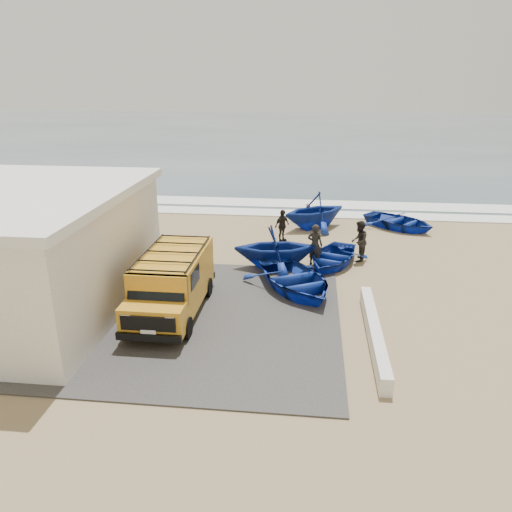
{
  "coord_description": "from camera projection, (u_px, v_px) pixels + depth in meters",
  "views": [
    {
      "loc": [
        2.86,
        -17.22,
        7.91
      ],
      "look_at": [
        0.8,
        1.08,
        1.2
      ],
      "focal_mm": 35.0,
      "sensor_mm": 36.0,
      "label": 1
    }
  ],
  "objects": [
    {
      "name": "ocean",
      "position": [
        293.0,
        133.0,
        71.37
      ],
      "size": [
        180.0,
        88.0,
        0.01
      ],
      "primitive_type": "cube",
      "color": "#385166",
      "rests_on": "ground"
    },
    {
      "name": "boat_far_left",
      "position": [
        314.0,
        210.0,
        27.04
      ],
      "size": [
        4.94,
        4.83,
        1.98
      ],
      "primitive_type": "imported",
      "rotation": [
        0.0,
        0.0,
        -0.95
      ],
      "color": "navy",
      "rests_on": "ground"
    },
    {
      "name": "fisherman_back",
      "position": [
        282.0,
        226.0,
        24.9
      ],
      "size": [
        0.92,
        0.99,
        1.63
      ],
      "primitive_type": "imported",
      "rotation": [
        0.0,
        0.0,
        0.88
      ],
      "color": "black",
      "rests_on": "ground"
    },
    {
      "name": "surf_wash",
      "position": [
        267.0,
        203.0,
        32.62
      ],
      "size": [
        180.0,
        2.2,
        0.04
      ],
      "primitive_type": "cube",
      "color": "white",
      "rests_on": "ground"
    },
    {
      "name": "building",
      "position": [
        8.0,
        251.0,
        17.27
      ],
      "size": [
        8.4,
        9.4,
        4.3
      ],
      "color": "white",
      "rests_on": "ground"
    },
    {
      "name": "van",
      "position": [
        172.0,
        281.0,
        17.25
      ],
      "size": [
        2.1,
        5.14,
        2.2
      ],
      "rotation": [
        0.0,
        0.0,
        -0.0
      ],
      "color": "gold",
      "rests_on": "ground"
    },
    {
      "name": "boat_near_left",
      "position": [
        295.0,
        279.0,
        19.28
      ],
      "size": [
        4.98,
        5.5,
        0.93
      ],
      "primitive_type": "imported",
      "rotation": [
        0.0,
        0.0,
        0.5
      ],
      "color": "navy",
      "rests_on": "ground"
    },
    {
      "name": "fisherman_front",
      "position": [
        315.0,
        245.0,
        21.71
      ],
      "size": [
        0.79,
        0.64,
        1.87
      ],
      "primitive_type": "imported",
      "rotation": [
        0.0,
        0.0,
        2.81
      ],
      "color": "black",
      "rests_on": "ground"
    },
    {
      "name": "surf_line",
      "position": [
        263.0,
        212.0,
        30.28
      ],
      "size": [
        180.0,
        1.6,
        0.06
      ],
      "primitive_type": "cube",
      "color": "white",
      "rests_on": "ground"
    },
    {
      "name": "fisherman_middle",
      "position": [
        359.0,
        241.0,
        22.22
      ],
      "size": [
        0.89,
        1.04,
        1.85
      ],
      "primitive_type": "imported",
      "rotation": [
        0.0,
        0.0,
        -1.81
      ],
      "color": "black",
      "rests_on": "ground"
    },
    {
      "name": "boat_near_right",
      "position": [
        332.0,
        257.0,
        21.91
      ],
      "size": [
        3.72,
        4.35,
        0.76
      ],
      "primitive_type": "imported",
      "rotation": [
        0.0,
        0.0,
        -0.34
      ],
      "color": "navy",
      "rests_on": "ground"
    },
    {
      "name": "slab",
      "position": [
        167.0,
        314.0,
        17.42
      ],
      "size": [
        12.0,
        10.0,
        0.05
      ],
      "primitive_type": "cube",
      "color": "#3E3B39",
      "rests_on": "ground"
    },
    {
      "name": "parapet",
      "position": [
        374.0,
        333.0,
        15.67
      ],
      "size": [
        0.35,
        6.0,
        0.55
      ],
      "primitive_type": "cube",
      "color": "silver",
      "rests_on": "ground"
    },
    {
      "name": "boat_mid_left",
      "position": [
        276.0,
        247.0,
        21.46
      ],
      "size": [
        4.03,
        3.63,
        1.87
      ],
      "primitive_type": "imported",
      "rotation": [
        0.0,
        0.0,
        1.75
      ],
      "color": "navy",
      "rests_on": "ground"
    },
    {
      "name": "boat_far_right",
      "position": [
        399.0,
        221.0,
        27.1
      ],
      "size": [
        4.86,
        4.71,
        0.82
      ],
      "primitive_type": "imported",
      "rotation": [
        0.0,
        0.0,
        0.88
      ],
      "color": "navy",
      "rests_on": "ground"
    },
    {
      "name": "ground",
      "position": [
        232.0,
        294.0,
        19.09
      ],
      "size": [
        160.0,
        160.0,
        0.0
      ],
      "primitive_type": "plane",
      "color": "#977E57"
    }
  ]
}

